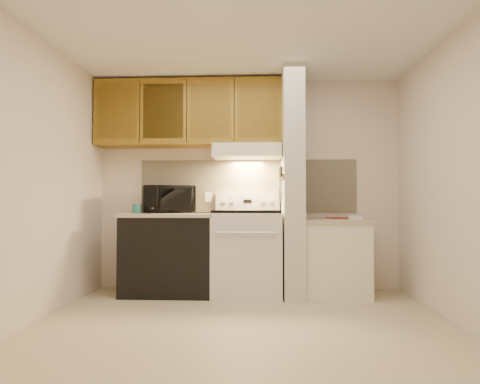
{
  "coord_description": "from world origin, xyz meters",
  "views": [
    {
      "loc": [
        0.13,
        -3.36,
        1.02
      ],
      "look_at": [
        -0.06,
        0.75,
        1.14
      ],
      "focal_mm": 30.0,
      "sensor_mm": 36.0,
      "label": 1
    }
  ],
  "objects": [
    {
      "name": "cab_gap_a",
      "position": [
        -1.23,
        1.16,
        2.08
      ],
      "size": [
        0.01,
        0.01,
        0.73
      ],
      "primitive_type": "cube",
      "color": "black",
      "rests_on": "upper_cabinets"
    },
    {
      "name": "knife_blade_e",
      "position": [
        0.38,
        1.27,
        1.21
      ],
      "size": [
        0.01,
        0.04,
        0.18
      ],
      "primitive_type": "cube",
      "color": "silver",
      "rests_on": "knife_strip"
    },
    {
      "name": "oven_mitt",
      "position": [
        0.38,
        1.32,
        1.18
      ],
      "size": [
        0.03,
        0.11,
        0.26
      ],
      "primitive_type": "cube",
      "color": "slate",
      "rests_on": "partition_pillar"
    },
    {
      "name": "pillar_trim",
      "position": [
        0.39,
        1.15,
        1.3
      ],
      "size": [
        0.01,
        0.7,
        0.04
      ],
      "primitive_type": "cube",
      "color": "olive",
      "rests_on": "partition_pillar"
    },
    {
      "name": "wall_back",
      "position": [
        0.0,
        1.5,
        1.25
      ],
      "size": [
        3.6,
        2.5,
        0.02
      ],
      "primitive_type": "cube",
      "rotation": [
        1.57,
        0.0,
        0.0
      ],
      "color": "silver",
      "rests_on": "floor"
    },
    {
      "name": "teal_jar",
      "position": [
        -1.23,
        1.06,
        0.96
      ],
      "size": [
        0.11,
        0.11,
        0.11
      ],
      "primitive_type": "cylinder",
      "rotation": [
        0.0,
        0.0,
        -0.14
      ],
      "color": "#266E6C",
      "rests_on": "left_countertop"
    },
    {
      "name": "oven_window",
      "position": [
        0.0,
        0.84,
        0.5
      ],
      "size": [
        0.5,
        0.01,
        0.3
      ],
      "primitive_type": "cube",
      "color": "black",
      "rests_on": "range_body"
    },
    {
      "name": "hood_lip",
      "position": [
        0.0,
        1.07,
        1.58
      ],
      "size": [
        0.78,
        0.04,
        0.06
      ],
      "primitive_type": "cube",
      "color": "#F5EFCD",
      "rests_on": "range_hood"
    },
    {
      "name": "spoon_rest",
      "position": [
        -0.48,
        1.11,
        0.92
      ],
      "size": [
        0.25,
        0.14,
        0.02
      ],
      "primitive_type": "cube",
      "rotation": [
        0.0,
        0.0,
        0.27
      ],
      "color": "black",
      "rests_on": "left_countertop"
    },
    {
      "name": "ceiling",
      "position": [
        0.0,
        0.0,
        2.5
      ],
      "size": [
        3.6,
        3.6,
        0.0
      ],
      "primitive_type": "plane",
      "rotation": [
        3.14,
        0.0,
        0.0
      ],
      "color": "white",
      "rests_on": "wall_back"
    },
    {
      "name": "cab_gap_b",
      "position": [
        -0.69,
        1.16,
        2.08
      ],
      "size": [
        0.01,
        0.01,
        0.73
      ],
      "primitive_type": "cube",
      "color": "black",
      "rests_on": "upper_cabinets"
    },
    {
      "name": "cab_door_d",
      "position": [
        0.13,
        1.17,
        2.08
      ],
      "size": [
        0.46,
        0.01,
        0.63
      ],
      "primitive_type": "cube",
      "color": "olive",
      "rests_on": "upper_cabinets"
    },
    {
      "name": "cooktop",
      "position": [
        0.0,
        1.16,
        0.94
      ],
      "size": [
        0.74,
        0.64,
        0.03
      ],
      "primitive_type": "cube",
      "color": "black",
      "rests_on": "range_body"
    },
    {
      "name": "upper_cabinets",
      "position": [
        -0.69,
        1.32,
        2.08
      ],
      "size": [
        2.18,
        0.33,
        0.77
      ],
      "primitive_type": "cube",
      "color": "olive",
      "rests_on": "wall_back"
    },
    {
      "name": "range_knob_right_outer",
      "position": [
        0.28,
        1.4,
        1.05
      ],
      "size": [
        0.05,
        0.02,
        0.05
      ],
      "primitive_type": "cylinder",
      "rotation": [
        1.57,
        0.0,
        0.0
      ],
      "color": "silver",
      "rests_on": "range_backguard"
    },
    {
      "name": "cab_door_a",
      "position": [
        -1.51,
        1.17,
        2.08
      ],
      "size": [
        0.46,
        0.01,
        0.63
      ],
      "primitive_type": "cube",
      "color": "olive",
      "rests_on": "upper_cabinets"
    },
    {
      "name": "knife_handle_a",
      "position": [
        0.38,
        0.93,
        1.37
      ],
      "size": [
        0.02,
        0.02,
        0.1
      ],
      "primitive_type": "cylinder",
      "color": "black",
      "rests_on": "knife_strip"
    },
    {
      "name": "knife_blade_d",
      "position": [
        0.38,
        1.18,
        1.22
      ],
      "size": [
        0.01,
        0.04,
        0.16
      ],
      "primitive_type": "cube",
      "color": "silver",
      "rests_on": "knife_strip"
    },
    {
      "name": "left_countertop",
      "position": [
        -0.88,
        1.17,
        0.89
      ],
      "size": [
        1.04,
        0.67,
        0.04
      ],
      "primitive_type": "cube",
      "color": "#BCAB93",
      "rests_on": "dishwasher_front"
    },
    {
      "name": "wall_left",
      "position": [
        -1.8,
        0.0,
        1.25
      ],
      "size": [
        0.02,
        3.0,
        2.5
      ],
      "primitive_type": "cube",
      "color": "silver",
      "rests_on": "floor"
    },
    {
      "name": "knife_handle_b",
      "position": [
        0.38,
        1.02,
        1.37
      ],
      "size": [
        0.02,
        0.02,
        0.1
      ],
      "primitive_type": "cylinder",
      "color": "black",
      "rests_on": "knife_strip"
    },
    {
      "name": "right_countertop",
      "position": [
        0.97,
        1.15,
        0.83
      ],
      "size": [
        0.74,
        0.64,
        0.04
      ],
      "primitive_type": "cube",
      "color": "#BCAB93",
      "rests_on": "right_cab_base"
    },
    {
      "name": "range_knob_right_inner",
      "position": [
        0.18,
        1.4,
        1.05
      ],
      "size": [
        0.05,
        0.02,
        0.05
      ],
      "primitive_type": "cylinder",
      "rotation": [
        1.57,
        0.0,
        0.0
      ],
      "color": "silver",
      "rests_on": "range_backguard"
    },
    {
      "name": "outlet",
      "position": [
        -0.48,
        1.48,
        1.1
      ],
      "size": [
        0.08,
        0.01,
        0.12
      ],
      "primitive_type": "cube",
      "color": "#F5EFCD",
      "rests_on": "backsplash"
    },
    {
      "name": "partition_pillar",
      "position": [
        0.51,
        1.15,
        1.25
      ],
      "size": [
        0.22,
        0.7,
        2.5
      ],
      "primitive_type": "cube",
      "color": "beige",
      "rests_on": "floor"
    },
    {
      "name": "knife_handle_e",
      "position": [
        0.38,
        1.26,
        1.37
      ],
      "size": [
        0.02,
        0.02,
        0.1
      ],
      "primitive_type": "cylinder",
      "color": "black",
      "rests_on": "knife_strip"
    },
    {
      "name": "knife_blade_c",
      "position": [
        0.38,
        1.11,
        1.2
      ],
      "size": [
        0.01,
        0.04,
        0.2
      ],
      "primitive_type": "cube",
      "color": "silver",
      "rests_on": "knife_strip"
    },
    {
      "name": "knife_handle_c",
      "position": [
        0.38,
        1.1,
        1.37
      ],
      "size": [
        0.02,
        0.02,
        0.1
      ],
      "primitive_type": "cylinder",
      "color": "black",
      "rests_on": "knife_strip"
    },
    {
      "name": "range_backguard",
      "position": [
        0.0,
        1.44,
        1.05
      ],
      "size": [
        0.76,
        0.08,
        0.2
      ],
      "primitive_type": "cube",
      "color": "silver",
      "rests_on": "range_body"
    },
    {
      "name": "cab_gap_c",
      "position": [
        -0.14,
        1.16,
        2.08
      ],
      "size": [
        0.01,
        0.01,
        0.73
      ],
      "primitive_type": "cube",
      "color": "black",
      "rests_on": "upper_cabinets"
    },
    {
      "name": "cab_door_b",
      "position": [
        -0.96,
        1.17,
        2.08
      ],
      "size": [
        0.46,
        0.01,
        0.63
      ],
      "primitive_type": "cube",
      "color": "olive",
      "rests_on": "upper_cabinets"
    },
    {
      "name": "knife_blade_a",
      "position": [
        0.38,
        0.94,
        1.22
      ],
      "size": [
        0.01,
        0.03,
        0.16
      ],
      "primitive_type": "cube",
      "color": "silver",
      "rests_on": "knife_strip"
    },
    {
      "name": "cab_door_c",
      "position": [
        -0.42,
        1.17,
        2.08
      ],
      "size": [
        0.46,
        0.01,
        0.63
      ],
      "primitive_type": "cube",
      "color": "olive",
      "rests_on": "upper_cabinets"
    },
    {
      "name": "red_folder",
      "position": [
        1.07,
        1.25,
        0.86
      ],
      "size": [
        0.33,
        0.39,
        0.01
      ],
      "primitive_type": "cube",
      "rotation": [
        0.0,
        0.0,
        0.31
      ],
      "color": "#9E2C20",
      "rests_on": "right_countertop"
    },
    {
      "name": "floor",
      "position": [
        0.0,
        0.0,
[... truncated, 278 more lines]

